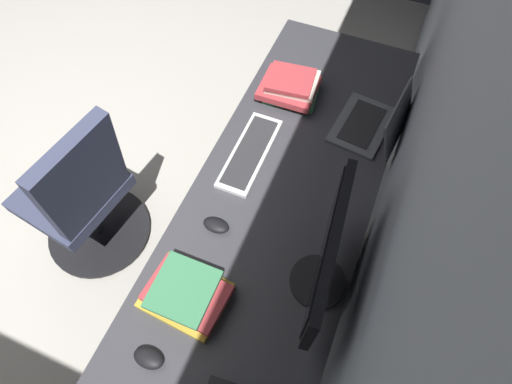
{
  "coord_description": "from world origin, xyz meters",
  "views": [
    {
      "loc": [
        0.87,
        1.82,
        2.15
      ],
      "look_at": [
        0.2,
        1.55,
        0.95
      ],
      "focal_mm": 28.89,
      "sensor_mm": 36.0,
      "label": 1
    }
  ],
  "objects_px": {
    "keyboard_main": "(250,153)",
    "office_chair": "(83,200)",
    "laptop_leftmost": "(376,123)",
    "book_stack_near": "(291,87)",
    "monitor_primary": "(326,257)",
    "mouse_main": "(149,358)",
    "mouse_spare": "(216,225)",
    "drawer_pedestal": "(272,262)",
    "book_stack_far": "(186,293)"
  },
  "relations": [
    {
      "from": "keyboard_main",
      "to": "mouse_spare",
      "type": "relative_size",
      "value": 4.04
    },
    {
      "from": "book_stack_far",
      "to": "book_stack_near",
      "type": "bearing_deg",
      "value": 179.85
    },
    {
      "from": "book_stack_near",
      "to": "book_stack_far",
      "type": "distance_m",
      "value": 1.04
    },
    {
      "from": "laptop_leftmost",
      "to": "book_stack_near",
      "type": "relative_size",
      "value": 1.29
    },
    {
      "from": "laptop_leftmost",
      "to": "keyboard_main",
      "type": "height_order",
      "value": "laptop_leftmost"
    },
    {
      "from": "keyboard_main",
      "to": "office_chair",
      "type": "height_order",
      "value": "office_chair"
    },
    {
      "from": "monitor_primary",
      "to": "keyboard_main",
      "type": "height_order",
      "value": "monitor_primary"
    },
    {
      "from": "office_chair",
      "to": "book_stack_near",
      "type": "bearing_deg",
      "value": 135.2
    },
    {
      "from": "mouse_spare",
      "to": "book_stack_far",
      "type": "relative_size",
      "value": 0.35
    },
    {
      "from": "laptop_leftmost",
      "to": "keyboard_main",
      "type": "distance_m",
      "value": 0.56
    },
    {
      "from": "book_stack_near",
      "to": "office_chair",
      "type": "xyz_separation_m",
      "value": [
        0.75,
        -0.75,
        -0.33
      ]
    },
    {
      "from": "mouse_spare",
      "to": "office_chair",
      "type": "bearing_deg",
      "value": -90.03
    },
    {
      "from": "keyboard_main",
      "to": "book_stack_far",
      "type": "relative_size",
      "value": 1.43
    },
    {
      "from": "drawer_pedestal",
      "to": "laptop_leftmost",
      "type": "height_order",
      "value": "laptop_leftmost"
    },
    {
      "from": "mouse_spare",
      "to": "monitor_primary",
      "type": "bearing_deg",
      "value": 81.94
    },
    {
      "from": "keyboard_main",
      "to": "book_stack_near",
      "type": "relative_size",
      "value": 1.55
    },
    {
      "from": "drawer_pedestal",
      "to": "laptop_leftmost",
      "type": "distance_m",
      "value": 0.77
    },
    {
      "from": "mouse_main",
      "to": "mouse_spare",
      "type": "xyz_separation_m",
      "value": [
        -0.51,
        -0.0,
        0.0
      ]
    },
    {
      "from": "book_stack_far",
      "to": "office_chair",
      "type": "height_order",
      "value": "office_chair"
    },
    {
      "from": "mouse_spare",
      "to": "office_chair",
      "type": "distance_m",
      "value": 0.78
    },
    {
      "from": "monitor_primary",
      "to": "laptop_leftmost",
      "type": "xyz_separation_m",
      "value": [
        -0.75,
        0.02,
        -0.18
      ]
    },
    {
      "from": "keyboard_main",
      "to": "mouse_main",
      "type": "height_order",
      "value": "mouse_main"
    },
    {
      "from": "book_stack_near",
      "to": "mouse_spare",
      "type": "bearing_deg",
      "value": -1.79
    },
    {
      "from": "mouse_spare",
      "to": "office_chair",
      "type": "height_order",
      "value": "office_chair"
    },
    {
      "from": "office_chair",
      "to": "drawer_pedestal",
      "type": "bearing_deg",
      "value": 95.69
    },
    {
      "from": "mouse_main",
      "to": "office_chair",
      "type": "distance_m",
      "value": 0.94
    },
    {
      "from": "book_stack_near",
      "to": "office_chair",
      "type": "distance_m",
      "value": 1.11
    },
    {
      "from": "mouse_main",
      "to": "office_chair",
      "type": "bearing_deg",
      "value": -125.14
    },
    {
      "from": "drawer_pedestal",
      "to": "book_stack_near",
      "type": "distance_m",
      "value": 0.81
    },
    {
      "from": "keyboard_main",
      "to": "book_stack_near",
      "type": "height_order",
      "value": "book_stack_near"
    },
    {
      "from": "drawer_pedestal",
      "to": "mouse_spare",
      "type": "xyz_separation_m",
      "value": [
        0.09,
        -0.21,
        0.4
      ]
    },
    {
      "from": "laptop_leftmost",
      "to": "office_chair",
      "type": "height_order",
      "value": "office_chair"
    },
    {
      "from": "mouse_main",
      "to": "mouse_spare",
      "type": "distance_m",
      "value": 0.51
    },
    {
      "from": "mouse_main",
      "to": "book_stack_near",
      "type": "height_order",
      "value": "book_stack_near"
    },
    {
      "from": "mouse_main",
      "to": "book_stack_far",
      "type": "relative_size",
      "value": 0.35
    },
    {
      "from": "monitor_primary",
      "to": "office_chair",
      "type": "bearing_deg",
      "value": -93.0
    },
    {
      "from": "laptop_leftmost",
      "to": "book_stack_far",
      "type": "distance_m",
      "value": 1.06
    },
    {
      "from": "keyboard_main",
      "to": "book_stack_far",
      "type": "height_order",
      "value": "book_stack_far"
    },
    {
      "from": "monitor_primary",
      "to": "office_chair",
      "type": "distance_m",
      "value": 1.25
    },
    {
      "from": "mouse_spare",
      "to": "keyboard_main",
      "type": "bearing_deg",
      "value": -177.57
    },
    {
      "from": "book_stack_far",
      "to": "mouse_spare",
      "type": "bearing_deg",
      "value": -175.78
    },
    {
      "from": "book_stack_far",
      "to": "office_chair",
      "type": "xyz_separation_m",
      "value": [
        -0.28,
        -0.75,
        -0.31
      ]
    },
    {
      "from": "drawer_pedestal",
      "to": "laptop_leftmost",
      "type": "relative_size",
      "value": 1.99
    },
    {
      "from": "laptop_leftmost",
      "to": "office_chair",
      "type": "xyz_separation_m",
      "value": [
        0.69,
        -1.16,
        -0.32
      ]
    },
    {
      "from": "drawer_pedestal",
      "to": "keyboard_main",
      "type": "xyz_separation_m",
      "value": [
        -0.27,
        -0.22,
        0.39
      ]
    },
    {
      "from": "mouse_main",
      "to": "book_stack_far",
      "type": "height_order",
      "value": "book_stack_far"
    },
    {
      "from": "keyboard_main",
      "to": "office_chair",
      "type": "relative_size",
      "value": 0.43
    },
    {
      "from": "mouse_main",
      "to": "mouse_spare",
      "type": "height_order",
      "value": "same"
    },
    {
      "from": "monitor_primary",
      "to": "office_chair",
      "type": "xyz_separation_m",
      "value": [
        -0.06,
        -1.15,
        -0.51
      ]
    },
    {
      "from": "mouse_main",
      "to": "office_chair",
      "type": "xyz_separation_m",
      "value": [
        -0.51,
        -0.73,
        -0.29
      ]
    }
  ]
}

